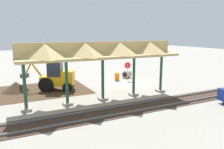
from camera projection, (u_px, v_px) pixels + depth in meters
ground_plane at (123, 83)px, 24.90m from camera, size 120.00×120.00×0.00m
dirt_work_zone at (37, 91)px, 21.46m from camera, size 9.76×7.00×0.01m
platform_canopy at (103, 51)px, 17.75m from camera, size 13.35×3.20×4.90m
rail_tracks at (170, 102)px, 17.90m from camera, size 60.00×2.58×0.15m
stop_sign at (128, 67)px, 26.07m from camera, size 0.74×0.23×2.19m
backhoe at (56, 78)px, 21.47m from camera, size 5.06×3.44×2.82m
dirt_mound at (16, 91)px, 21.21m from camera, size 5.33×5.33×1.91m
concrete_pipe at (127, 74)px, 27.70m from camera, size 1.30×1.28×0.92m
traffic_barrel at (117, 77)px, 26.08m from camera, size 0.56×0.56×0.90m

